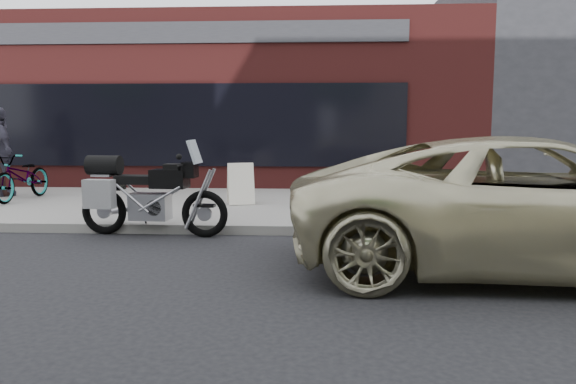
{
  "coord_description": "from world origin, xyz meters",
  "views": [
    {
      "loc": [
        0.93,
        -4.63,
        1.77
      ],
      "look_at": [
        0.52,
        2.73,
        0.85
      ],
      "focal_mm": 35.0,
      "sensor_mm": 36.0,
      "label": 1
    }
  ],
  "objects": [
    {
      "name": "near_sidewalk",
      "position": [
        0.0,
        7.0,
        0.07
      ],
      "size": [
        44.0,
        6.0,
        0.15
      ],
      "primitive_type": "cube",
      "color": "gray",
      "rests_on": "ground"
    },
    {
      "name": "bicycle_front",
      "position": [
        -5.26,
        6.7,
        0.64
      ],
      "size": [
        0.78,
        1.92,
        0.99
      ],
      "primitive_type": "imported",
      "rotation": [
        0.0,
        0.0,
        -0.07
      ],
      "color": "gray",
      "rests_on": "near_sidewalk"
    },
    {
      "name": "sandwich_sign",
      "position": [
        -0.64,
        6.41,
        0.56
      ],
      "size": [
        0.62,
        0.59,
        0.82
      ],
      "rotation": [
        0.0,
        0.0,
        0.27
      ],
      "color": "white",
      "rests_on": "near_sidewalk"
    },
    {
      "name": "storefront",
      "position": [
        -2.0,
        13.98,
        2.25
      ],
      "size": [
        14.0,
        10.07,
        4.5
      ],
      "color": "#5C1F1E",
      "rests_on": "ground"
    },
    {
      "name": "motorcycle",
      "position": [
        -1.81,
        3.89,
        0.65
      ],
      "size": [
        2.39,
        0.77,
        1.51
      ],
      "rotation": [
        0.0,
        0.0,
        -0.09
      ],
      "color": "black",
      "rests_on": "ground"
    },
    {
      "name": "cafe_patron_right",
      "position": [
        -6.06,
        7.31,
        1.13
      ],
      "size": [
        1.17,
        1.12,
        1.95
      ],
      "primitive_type": "imported",
      "rotation": [
        0.0,
        0.0,
        2.41
      ],
      "color": "#413E50",
      "rests_on": "near_sidewalk"
    },
    {
      "name": "minivan",
      "position": [
        3.5,
        2.03,
        0.8
      ],
      "size": [
        5.92,
        3.01,
        1.6
      ],
      "primitive_type": "imported",
      "rotation": [
        0.0,
        0.0,
        1.51
      ],
      "color": "beige",
      "rests_on": "ground"
    },
    {
      "name": "ground",
      "position": [
        0.0,
        0.0,
        0.0
      ],
      "size": [
        120.0,
        120.0,
        0.0
      ],
      "primitive_type": "plane",
      "color": "black",
      "rests_on": "ground"
    }
  ]
}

